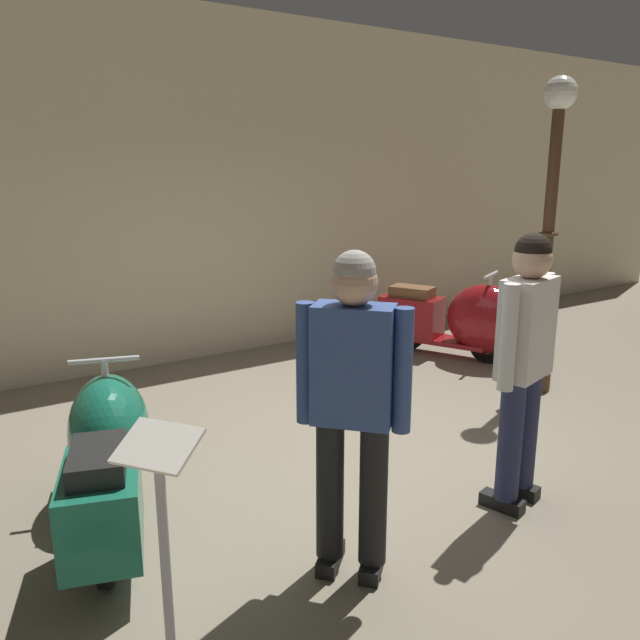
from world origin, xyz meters
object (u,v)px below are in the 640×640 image
(visitor_0, at_px, (353,395))
(visitor_1, at_px, (525,353))
(scooter_0, at_px, (108,454))
(scooter_1, at_px, (462,319))
(lamppost, at_px, (549,219))
(info_stanchion, at_px, (167,578))

(visitor_0, bearing_deg, visitor_1, -42.49)
(visitor_1, bearing_deg, scooter_0, 45.91)
(scooter_1, bearing_deg, scooter_0, -99.36)
(scooter_1, xyz_separation_m, visitor_1, (-2.05, -2.51, 0.56))
(lamppost, height_order, visitor_0, lamppost)
(lamppost, xyz_separation_m, visitor_1, (-1.93, -1.36, -0.66))
(lamppost, xyz_separation_m, info_stanchion, (-4.33, -1.52, -1.21))
(scooter_1, distance_m, lamppost, 1.69)
(visitor_1, bearing_deg, lamppost, -70.38)
(scooter_1, xyz_separation_m, info_stanchion, (-4.45, -2.67, 0.01))
(lamppost, height_order, visitor_1, lamppost)
(visitor_0, height_order, info_stanchion, visitor_0)
(visitor_1, relative_size, info_stanchion, 1.56)
(scooter_0, bearing_deg, info_stanchion, -167.25)
(scooter_0, relative_size, lamppost, 0.56)
(visitor_1, xyz_separation_m, info_stanchion, (-2.40, -0.16, -0.55))
(lamppost, bearing_deg, scooter_0, -178.42)
(scooter_1, height_order, visitor_0, visitor_0)
(lamppost, bearing_deg, visitor_0, -157.36)
(scooter_0, xyz_separation_m, lamppost, (4.20, 0.12, 1.25))
(visitor_1, bearing_deg, visitor_0, 74.46)
(scooter_0, height_order, scooter_1, scooter_1)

